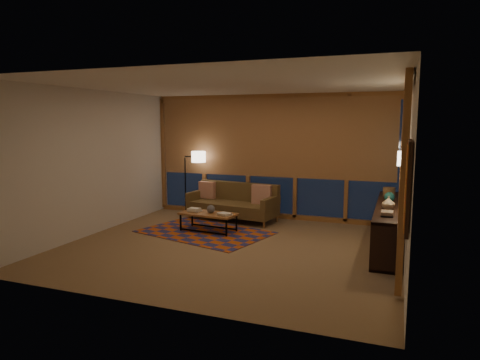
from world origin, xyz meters
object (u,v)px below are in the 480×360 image
(coffee_table, at_px, (208,222))
(floor_lamp, at_px, (185,183))
(sofa, at_px, (232,202))
(bookshelf, at_px, (388,226))

(coffee_table, bearing_deg, floor_lamp, 137.74)
(floor_lamp, bearing_deg, sofa, -12.68)
(coffee_table, xyz_separation_m, bookshelf, (3.27, 0.16, 0.18))
(sofa, height_order, bookshelf, sofa)
(floor_lamp, relative_size, bookshelf, 0.51)
(sofa, distance_m, floor_lamp, 1.31)
(coffee_table, relative_size, floor_lamp, 0.75)
(coffee_table, xyz_separation_m, floor_lamp, (-1.16, 1.28, 0.55))
(floor_lamp, bearing_deg, coffee_table, -50.44)
(coffee_table, bearing_deg, sofa, 91.07)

